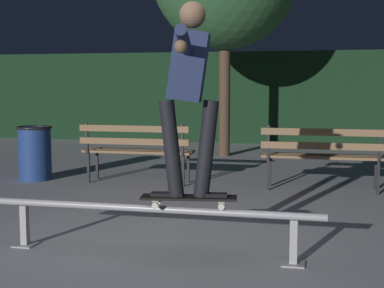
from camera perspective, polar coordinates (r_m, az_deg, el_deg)
ground_plane at (r=4.83m, az=-3.93°, el=-10.96°), size 90.00×90.00×0.00m
hedge_backdrop at (r=14.05m, az=7.55°, el=4.72°), size 24.00×1.20×2.20m
grind_rail at (r=4.70m, az=-4.14°, el=-7.32°), size 2.84×0.18×0.42m
skateboard at (r=4.58m, az=-0.32°, el=-5.53°), size 0.80×0.32×0.09m
skateboarder at (r=4.48m, az=-0.29°, el=6.27°), size 0.63×1.39×1.56m
park_bench_leftmost at (r=8.02m, az=-5.67°, el=-0.25°), size 1.60×0.42×0.88m
park_bench_left_center at (r=7.60m, az=13.12°, el=-0.73°), size 1.60×0.42×0.88m
trash_can at (r=8.66m, az=-15.68°, el=-0.81°), size 0.52×0.52×0.80m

